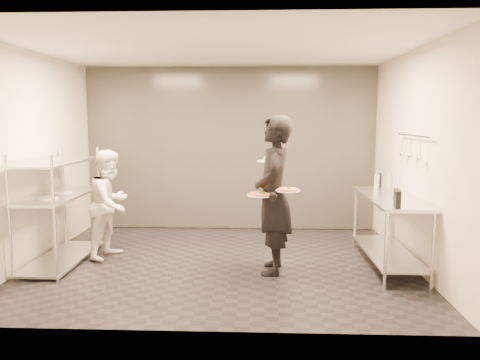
{
  "coord_description": "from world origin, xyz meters",
  "views": [
    {
      "loc": [
        0.5,
        -6.0,
        1.92
      ],
      "look_at": [
        0.24,
        0.16,
        1.1
      ],
      "focal_mm": 35.0,
      "sensor_mm": 36.0,
      "label": 1
    }
  ],
  "objects_px": {
    "pizza_plate_near": "(262,194)",
    "pizza_plate_far": "(288,190)",
    "pass_rack": "(60,205)",
    "salad_plate": "(268,160)",
    "prep_counter": "(389,219)",
    "chef": "(111,204)",
    "pos_monitor": "(397,198)",
    "waiter": "(274,195)",
    "bottle_green": "(377,182)",
    "bottle_clear": "(390,182)",
    "bottle_dark": "(379,180)"
  },
  "relations": [
    {
      "from": "prep_counter",
      "to": "pizza_plate_near",
      "type": "xyz_separation_m",
      "value": [
        -1.65,
        -0.46,
        0.39
      ]
    },
    {
      "from": "waiter",
      "to": "pizza_plate_far",
      "type": "distance_m",
      "value": 0.29
    },
    {
      "from": "pizza_plate_near",
      "to": "salad_plate",
      "type": "distance_m",
      "value": 0.58
    },
    {
      "from": "salad_plate",
      "to": "bottle_dark",
      "type": "bearing_deg",
      "value": 26.97
    },
    {
      "from": "pizza_plate_far",
      "to": "bottle_green",
      "type": "distance_m",
      "value": 1.64
    },
    {
      "from": "pass_rack",
      "to": "prep_counter",
      "type": "distance_m",
      "value": 4.33
    },
    {
      "from": "chef",
      "to": "pizza_plate_near",
      "type": "relative_size",
      "value": 4.2
    },
    {
      "from": "pass_rack",
      "to": "salad_plate",
      "type": "relative_size",
      "value": 5.48
    },
    {
      "from": "pos_monitor",
      "to": "bottle_clear",
      "type": "relative_size",
      "value": 1.28
    },
    {
      "from": "bottle_clear",
      "to": "pizza_plate_far",
      "type": "bearing_deg",
      "value": -143.24
    },
    {
      "from": "pos_monitor",
      "to": "bottle_clear",
      "type": "height_order",
      "value": "bottle_clear"
    },
    {
      "from": "prep_counter",
      "to": "chef",
      "type": "relative_size",
      "value": 1.21
    },
    {
      "from": "bottle_dark",
      "to": "pass_rack",
      "type": "bearing_deg",
      "value": -169.65
    },
    {
      "from": "pos_monitor",
      "to": "bottle_green",
      "type": "relative_size",
      "value": 1.17
    },
    {
      "from": "chef",
      "to": "bottle_green",
      "type": "height_order",
      "value": "chef"
    },
    {
      "from": "pizza_plate_far",
      "to": "salad_plate",
      "type": "relative_size",
      "value": 0.99
    },
    {
      "from": "prep_counter",
      "to": "bottle_dark",
      "type": "bearing_deg",
      "value": 85.41
    },
    {
      "from": "prep_counter",
      "to": "chef",
      "type": "distance_m",
      "value": 3.74
    },
    {
      "from": "pizza_plate_near",
      "to": "bottle_clear",
      "type": "distance_m",
      "value": 2.1
    },
    {
      "from": "pizza_plate_far",
      "to": "pos_monitor",
      "type": "xyz_separation_m",
      "value": [
        1.22,
        -0.2,
        -0.06
      ]
    },
    {
      "from": "pizza_plate_near",
      "to": "bottle_clear",
      "type": "height_order",
      "value": "bottle_clear"
    },
    {
      "from": "pizza_plate_far",
      "to": "pos_monitor",
      "type": "bearing_deg",
      "value": -9.51
    },
    {
      "from": "pos_monitor",
      "to": "pass_rack",
      "type": "bearing_deg",
      "value": 179.73
    },
    {
      "from": "bottle_green",
      "to": "bottle_dark",
      "type": "relative_size",
      "value": 1.1
    },
    {
      "from": "chef",
      "to": "pos_monitor",
      "type": "distance_m",
      "value": 3.75
    },
    {
      "from": "bottle_clear",
      "to": "pizza_plate_near",
      "type": "bearing_deg",
      "value": -149.51
    },
    {
      "from": "pizza_plate_far",
      "to": "bottle_clear",
      "type": "height_order",
      "value": "bottle_clear"
    },
    {
      "from": "chef",
      "to": "bottle_clear",
      "type": "xyz_separation_m",
      "value": [
        3.89,
        0.34,
        0.28
      ]
    },
    {
      "from": "pizza_plate_near",
      "to": "pizza_plate_far",
      "type": "bearing_deg",
      "value": -10.38
    },
    {
      "from": "pass_rack",
      "to": "pizza_plate_far",
      "type": "xyz_separation_m",
      "value": [
        2.99,
        -0.51,
        0.31
      ]
    },
    {
      "from": "waiter",
      "to": "bottle_green",
      "type": "distance_m",
      "value": 1.66
    },
    {
      "from": "pizza_plate_far",
      "to": "salad_plate",
      "type": "height_order",
      "value": "salad_plate"
    },
    {
      "from": "pass_rack",
      "to": "prep_counter",
      "type": "relative_size",
      "value": 0.89
    },
    {
      "from": "waiter",
      "to": "bottle_clear",
      "type": "relative_size",
      "value": 9.25
    },
    {
      "from": "prep_counter",
      "to": "pizza_plate_far",
      "type": "distance_m",
      "value": 1.5
    },
    {
      "from": "prep_counter",
      "to": "pass_rack",
      "type": "bearing_deg",
      "value": -179.97
    },
    {
      "from": "chef",
      "to": "salad_plate",
      "type": "distance_m",
      "value": 2.28
    },
    {
      "from": "bottle_clear",
      "to": "bottle_green",
      "type": "bearing_deg",
      "value": -152.74
    },
    {
      "from": "prep_counter",
      "to": "chef",
      "type": "height_order",
      "value": "chef"
    },
    {
      "from": "waiter",
      "to": "chef",
      "type": "relative_size",
      "value": 1.31
    },
    {
      "from": "chef",
      "to": "bottle_green",
      "type": "bearing_deg",
      "value": -71.19
    },
    {
      "from": "chef",
      "to": "salad_plate",
      "type": "bearing_deg",
      "value": -82.48
    },
    {
      "from": "waiter",
      "to": "pos_monitor",
      "type": "height_order",
      "value": "waiter"
    },
    {
      "from": "chef",
      "to": "bottle_dark",
      "type": "distance_m",
      "value": 3.84
    },
    {
      "from": "pizza_plate_far",
      "to": "pass_rack",
      "type": "bearing_deg",
      "value": 170.26
    },
    {
      "from": "pass_rack",
      "to": "bottle_clear",
      "type": "relative_size",
      "value": 7.58
    },
    {
      "from": "waiter",
      "to": "bottle_green",
      "type": "bearing_deg",
      "value": 121.65
    },
    {
      "from": "pass_rack",
      "to": "salad_plate",
      "type": "xyz_separation_m",
      "value": [
        2.76,
        -0.03,
        0.62
      ]
    },
    {
      "from": "pass_rack",
      "to": "waiter",
      "type": "relative_size",
      "value": 0.82
    },
    {
      "from": "prep_counter",
      "to": "bottle_green",
      "type": "relative_size",
      "value": 7.77
    }
  ]
}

